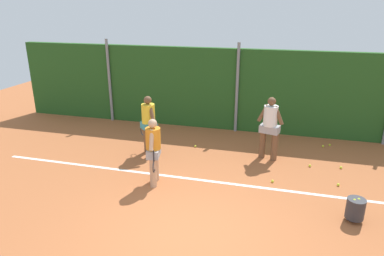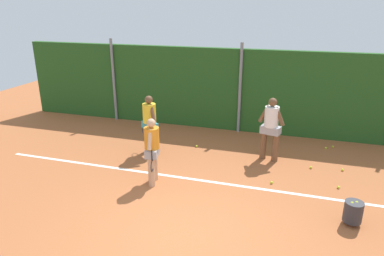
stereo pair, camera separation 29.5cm
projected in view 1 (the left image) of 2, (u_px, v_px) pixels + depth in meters
The scene contains 17 objects.
ground_plane at pixel (210, 189), 8.25m from camera, with size 24.67×24.67×0.00m, color #A85B33.
hedge_fence_backdrop at pixel (238, 90), 11.71m from camera, with size 16.04×0.25×2.76m, color #23511E.
fence_post_left at pixel (110, 81), 12.63m from camera, with size 0.10×0.10×2.98m, color gray.
fence_post_center at pixel (237, 88), 11.51m from camera, with size 0.10×0.10×2.98m, color gray.
court_baseline_paint at pixel (213, 182), 8.59m from camera, with size 11.72×0.10×0.01m, color white.
player_foreground_near at pixel (154, 148), 8.22m from camera, with size 0.37×0.75×1.64m.
player_midcourt at pixel (149, 122), 9.86m from camera, with size 0.66×0.55×1.73m.
player_backcourt_far at pixel (270, 125), 9.55m from camera, with size 0.73×0.43×1.78m.
ball_hopper at pixel (355, 208), 6.95m from camera, with size 0.36×0.36×0.51m.
tennis_ball_0 at pixel (195, 146), 10.64m from camera, with size 0.07×0.07×0.07m, color #CCDB33.
tennis_ball_2 at pixel (310, 166), 9.37m from camera, with size 0.07×0.07×0.07m, color #CCDB33.
tennis_ball_3 at pixel (341, 168), 9.26m from camera, with size 0.07×0.07×0.07m, color #CCDB33.
tennis_ball_5 at pixel (273, 181), 8.55m from camera, with size 0.07×0.07×0.07m, color #CCDB33.
tennis_ball_6 at pixel (330, 145), 10.74m from camera, with size 0.07×0.07×0.07m, color #CCDB33.
tennis_ball_7 at pixel (323, 146), 10.64m from camera, with size 0.07×0.07×0.07m, color #CCDB33.
tennis_ball_8 at pixel (153, 165), 9.41m from camera, with size 0.07×0.07×0.07m, color #CCDB33.
tennis_ball_9 at pixel (338, 185), 8.38m from camera, with size 0.07×0.07×0.07m, color #CCDB33.
Camera 1 is at (1.46, -5.35, 4.14)m, focal length 32.73 mm.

